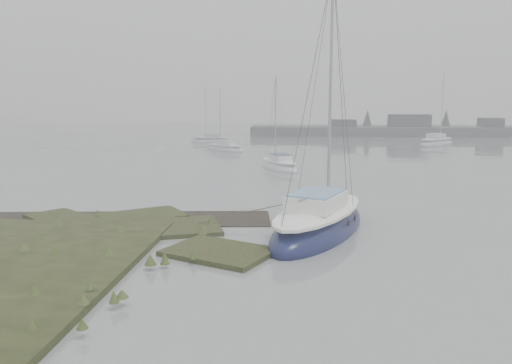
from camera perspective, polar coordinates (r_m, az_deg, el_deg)
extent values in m
plane|color=gray|center=(47.37, 0.94, 2.85)|extent=(160.00, 160.00, 0.00)
cube|color=#4C4F51|center=(82.33, 20.99, 5.36)|extent=(60.00, 8.00, 1.60)
cube|color=#424247|center=(78.36, 9.86, 6.26)|extent=(4.00, 3.00, 2.20)
cube|color=#424247|center=(79.84, 17.08, 6.33)|extent=(6.00, 3.00, 3.00)
cube|color=#424247|center=(83.21, 25.21, 5.79)|extent=(3.00, 3.00, 2.50)
cone|color=#384238|center=(80.76, 12.60, 6.82)|extent=(2.00, 2.00, 3.50)
cone|color=#384238|center=(83.22, 20.87, 6.51)|extent=(2.00, 2.00, 3.50)
ellipsoid|color=#10153B|center=(20.25, 7.22, -5.45)|extent=(5.40, 8.38, 1.94)
ellipsoid|color=white|center=(20.07, 7.26, -3.31)|extent=(4.53, 7.23, 0.55)
cube|color=white|center=(19.66, 6.96, -2.15)|extent=(2.60, 3.18, 0.57)
cube|color=#6D96B9|center=(19.60, 6.98, -1.23)|extent=(2.41, 2.92, 0.09)
cylinder|color=#939399|center=(20.58, 8.52, 10.87)|extent=(0.13, 0.13, 9.12)
cylinder|color=#939399|center=(19.39, 6.75, -1.34)|extent=(1.28, 3.00, 0.10)
ellipsoid|color=silver|center=(39.07, 2.63, 1.63)|extent=(4.10, 5.70, 1.33)
ellipsoid|color=white|center=(39.01, 2.64, 2.40)|extent=(3.46, 4.91, 0.38)
cube|color=white|center=(38.76, 2.79, 2.85)|extent=(1.90, 2.21, 0.39)
cube|color=navy|center=(38.73, 2.79, 3.17)|extent=(1.76, 2.03, 0.06)
cylinder|color=#939399|center=(39.39, 2.24, 7.44)|extent=(0.09, 0.09, 6.26)
cylinder|color=#939399|center=(38.59, 2.89, 3.15)|extent=(1.06, 1.98, 0.07)
ellipsoid|color=silver|center=(53.67, -3.56, 3.68)|extent=(5.16, 4.49, 1.26)
ellipsoid|color=white|center=(53.62, -3.56, 4.21)|extent=(4.43, 3.82, 0.36)
cube|color=white|center=(53.44, -3.40, 4.53)|extent=(2.09, 1.96, 0.37)
cube|color=#AAB1B6|center=(53.42, -3.40, 4.75)|extent=(1.93, 1.81, 0.06)
cylinder|color=#939399|center=(53.92, -4.10, 7.67)|extent=(0.08, 0.08, 5.93)
cylinder|color=#939399|center=(53.32, -3.29, 4.75)|extent=(1.69, 1.31, 0.07)
ellipsoid|color=#A4A9AE|center=(64.23, 19.93, 4.07)|extent=(6.07, 6.21, 1.59)
ellipsoid|color=white|center=(64.18, 19.97, 4.64)|extent=(5.18, 5.30, 0.45)
cube|color=white|center=(63.91, 19.86, 4.98)|extent=(2.56, 2.59, 0.47)
cube|color=#A8ACB3|center=(63.89, 19.88, 5.21)|extent=(2.37, 2.39, 0.07)
cylinder|color=#939399|center=(64.76, 20.53, 8.24)|extent=(0.10, 0.10, 7.47)
cylinder|color=#939399|center=(63.73, 19.79, 5.21)|extent=(1.87, 1.95, 0.08)
ellipsoid|color=#B6BBC1|center=(64.41, -5.12, 4.58)|extent=(5.59, 2.24, 1.33)
ellipsoid|color=silver|center=(64.37, -5.13, 5.05)|extent=(4.86, 1.82, 0.37)
cube|color=silver|center=(64.29, -4.93, 5.34)|extent=(1.96, 1.32, 0.39)
cube|color=silver|center=(64.28, -4.93, 5.54)|extent=(1.80, 1.23, 0.06)
cylinder|color=#939399|center=(64.40, -5.78, 8.06)|extent=(0.09, 0.09, 6.24)
cylinder|color=#939399|center=(64.24, -4.80, 5.54)|extent=(2.18, 0.25, 0.07)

